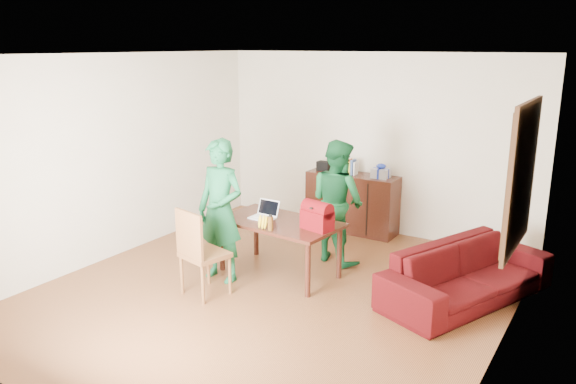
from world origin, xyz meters
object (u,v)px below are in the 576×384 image
Objects in this scene: person_near at (221,211)px; red_bag at (317,218)px; person_far at (337,201)px; sofa at (467,273)px; table at (279,227)px; laptop at (262,215)px; bottle at (270,222)px; chair at (204,269)px.

person_near is 4.75× the size of red_bag.
red_bag is (0.16, -0.83, 0.02)m from person_far.
red_bag is 1.79m from sofa.
table is at bearing -171.51° from red_bag.
laptop is (-0.23, -0.04, 0.13)m from table.
sofa is (2.08, 0.85, -0.48)m from bottle.
laptop is (-0.62, -0.83, -0.07)m from person_far.
red_bag is (1.08, 0.45, -0.04)m from person_near.
person_near is (-0.11, 0.47, 0.57)m from chair.
chair is at bearing -123.81° from red_bag.
red_bag is at bearing 35.47° from bottle.
red_bag is (0.97, 0.91, 0.53)m from chair.
person_far is 8.59× the size of bottle.
laptop is at bearing -167.42° from red_bag.
bottle is (0.63, 0.13, -0.08)m from person_near.
table is 0.59m from red_bag.
sofa is at bearing 17.66° from table.
laptop is 0.47m from bottle.
table is 1.51× the size of chair.
laptop is 1.64× the size of bottle.
sofa is at bearing 20.65° from person_near.
table is 0.91m from person_far.
person_far is (0.80, 1.75, 0.51)m from chair.
chair is at bearing 87.15° from person_far.
laptop is at bearing 91.90° from chair.
red_bag is at bearing 122.75° from person_far.
table is 8.20× the size of bottle.
person_near is at bearing 132.56° from sofa.
person_near is 1.07× the size of person_far.
bottle reaches higher than table.
red_bag is at bearing 0.67° from table.
chair reaches higher than red_bag.
person_far is at bearing 113.67° from red_bag.
person_far reaches higher than table.
person_near is at bearing 116.68° from chair.
bottle is 2.30m from sofa.
chair is at bearing 141.77° from sofa.
sofa is (1.79, -0.30, -0.50)m from person_far.
person_near is at bearing -121.17° from laptop.
table is 4.26× the size of red_bag.
person_far reaches higher than red_bag.
person_near is 9.16× the size of bottle.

